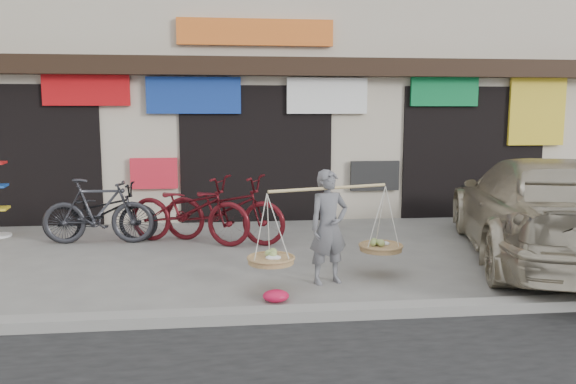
{
  "coord_description": "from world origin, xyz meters",
  "views": [
    {
      "loc": [
        -0.6,
        -7.65,
        2.16
      ],
      "look_at": [
        0.35,
        0.9,
        0.95
      ],
      "focal_mm": 35.0,
      "sensor_mm": 36.0,
      "label": 1
    }
  ],
  "objects": [
    {
      "name": "bike_2",
      "position": [
        -0.66,
        1.67,
        0.57
      ],
      "size": [
        2.31,
        1.58,
        1.15
      ],
      "primitive_type": "imported",
      "rotation": [
        0.0,
        0.0,
        1.16
      ],
      "color": "#4F0D13",
      "rests_on": "ground"
    },
    {
      "name": "suv",
      "position": [
        4.05,
        0.04,
        0.77
      ],
      "size": [
        3.54,
        5.67,
        1.53
      ],
      "rotation": [
        0.0,
        0.0,
        2.86
      ],
      "color": "beige",
      "rests_on": "ground"
    },
    {
      "name": "street_vendor",
      "position": [
        0.68,
        -0.77,
        0.66
      ],
      "size": [
        2.07,
        1.04,
        1.46
      ],
      "rotation": [
        0.0,
        0.0,
        0.31
      ],
      "color": "slate",
      "rests_on": "ground"
    },
    {
      "name": "red_bag",
      "position": [
        -0.05,
        -1.43,
        0.07
      ],
      "size": [
        0.31,
        0.25,
        0.14
      ],
      "primitive_type": "ellipsoid",
      "color": "red",
      "rests_on": "ground"
    },
    {
      "name": "shophouse_block",
      "position": [
        -0.0,
        6.42,
        3.45
      ],
      "size": [
        14.0,
        6.32,
        7.0
      ],
      "color": "beige",
      "rests_on": "ground"
    },
    {
      "name": "kerb",
      "position": [
        0.0,
        -2.0,
        0.06
      ],
      "size": [
        70.0,
        0.25,
        0.12
      ],
      "primitive_type": "cube",
      "color": "gray",
      "rests_on": "ground"
    },
    {
      "name": "bike_3",
      "position": [
        -1.23,
        1.67,
        0.57
      ],
      "size": [
        2.31,
        1.58,
        1.15
      ],
      "primitive_type": "imported",
      "rotation": [
        0.0,
        0.0,
        1.16
      ],
      "color": "#4F0D13",
      "rests_on": "ground"
    },
    {
      "name": "bike_1",
      "position": [
        -2.73,
        1.81,
        0.55
      ],
      "size": [
        1.85,
        0.6,
        1.09
      ],
      "primitive_type": "imported",
      "rotation": [
        0.0,
        0.0,
        1.52
      ],
      "color": "#2E2F34",
      "rests_on": "ground"
    },
    {
      "name": "ground",
      "position": [
        0.0,
        0.0,
        0.0
      ],
      "size": [
        70.0,
        70.0,
        0.0
      ],
      "primitive_type": "plane",
      "color": "gray",
      "rests_on": "ground"
    },
    {
      "name": "bike_0",
      "position": [
        -2.72,
        1.93,
        0.5
      ],
      "size": [
        1.92,
        0.7,
        1.0
      ],
      "primitive_type": "imported",
      "rotation": [
        0.0,
        0.0,
        1.55
      ],
      "color": "black",
      "rests_on": "ground"
    }
  ]
}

